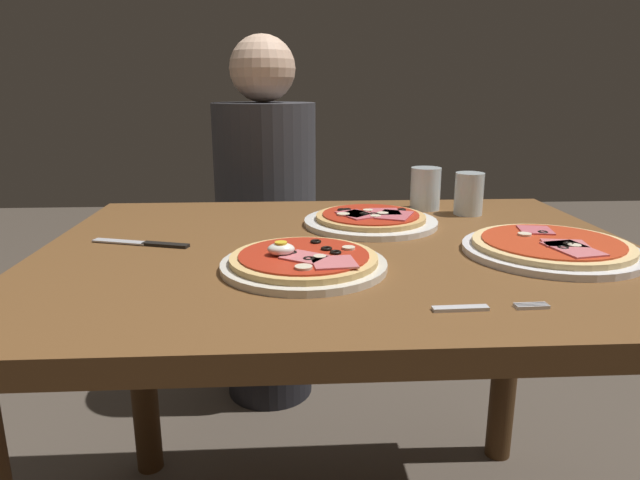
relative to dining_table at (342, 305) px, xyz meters
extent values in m
cube|color=brown|center=(0.00, 0.00, 0.10)|extent=(1.11, 0.86, 0.04)
cylinder|color=#4A3018|center=(-0.49, 0.37, -0.27)|extent=(0.07, 0.07, 0.70)
cylinder|color=#4A3018|center=(0.49, 0.37, -0.27)|extent=(0.07, 0.07, 0.70)
cylinder|color=silver|center=(-0.08, -0.13, 0.12)|extent=(0.27, 0.27, 0.01)
cylinder|color=#DBB26B|center=(-0.08, -0.13, 0.13)|extent=(0.24, 0.24, 0.01)
cylinder|color=#B72D19|center=(-0.08, -0.13, 0.14)|extent=(0.21, 0.21, 0.00)
torus|color=black|center=(-0.10, -0.13, 0.14)|extent=(0.02, 0.02, 0.00)
torus|color=black|center=(-0.05, -0.06, 0.14)|extent=(0.02, 0.02, 0.00)
torus|color=black|center=(-0.02, -0.13, 0.14)|extent=(0.02, 0.02, 0.00)
torus|color=black|center=(-0.07, -0.17, 0.14)|extent=(0.02, 0.02, 0.00)
torus|color=black|center=(-0.04, -0.11, 0.14)|extent=(0.02, 0.02, 0.00)
cube|color=#D16B70|center=(-0.03, -0.19, 0.14)|extent=(0.07, 0.07, 0.00)
cube|color=#D16B70|center=(-0.08, -0.15, 0.14)|extent=(0.08, 0.08, 0.00)
cylinder|color=beige|center=(0.00, -0.11, 0.14)|extent=(0.02, 0.02, 0.00)
cylinder|color=beige|center=(-0.05, -0.16, 0.14)|extent=(0.02, 0.02, 0.00)
cylinder|color=beige|center=(-0.08, -0.21, 0.14)|extent=(0.03, 0.03, 0.00)
ellipsoid|color=white|center=(-0.11, -0.14, 0.15)|extent=(0.04, 0.03, 0.02)
cylinder|color=yellow|center=(-0.11, -0.14, 0.16)|extent=(0.02, 0.02, 0.00)
cylinder|color=white|center=(0.36, -0.07, 0.12)|extent=(0.31, 0.31, 0.01)
cylinder|color=#E5C17F|center=(0.36, -0.07, 0.13)|extent=(0.27, 0.27, 0.01)
cylinder|color=red|center=(0.36, -0.07, 0.14)|extent=(0.24, 0.24, 0.00)
torus|color=black|center=(0.38, -0.11, 0.14)|extent=(0.02, 0.02, 0.00)
torus|color=black|center=(0.36, -0.13, 0.14)|extent=(0.02, 0.02, 0.00)
torus|color=black|center=(0.37, -0.03, 0.14)|extent=(0.02, 0.02, 0.00)
cube|color=#D16B70|center=(0.37, -0.13, 0.14)|extent=(0.08, 0.11, 0.00)
cube|color=#C65B66|center=(0.36, -0.01, 0.14)|extent=(0.07, 0.07, 0.00)
cube|color=#D16B70|center=(0.37, -0.10, 0.14)|extent=(0.08, 0.06, 0.00)
cylinder|color=beige|center=(0.33, -0.04, 0.14)|extent=(0.02, 0.02, 0.00)
cylinder|color=beige|center=(0.38, -0.12, 0.14)|extent=(0.02, 0.02, 0.00)
cylinder|color=white|center=(0.08, 0.16, 0.12)|extent=(0.28, 0.28, 0.01)
cylinder|color=tan|center=(0.08, 0.16, 0.13)|extent=(0.23, 0.23, 0.01)
cylinder|color=#B72D19|center=(0.08, 0.16, 0.14)|extent=(0.21, 0.21, 0.00)
torus|color=black|center=(0.06, 0.15, 0.14)|extent=(0.02, 0.02, 0.00)
torus|color=black|center=(0.08, 0.15, 0.14)|extent=(0.02, 0.02, 0.00)
torus|color=black|center=(0.03, 0.20, 0.14)|extent=(0.02, 0.02, 0.00)
torus|color=black|center=(0.02, 0.19, 0.14)|extent=(0.02, 0.02, 0.00)
torus|color=black|center=(0.15, 0.19, 0.14)|extent=(0.02, 0.02, 0.00)
cube|color=#C65B66|center=(0.11, 0.17, 0.14)|extent=(0.06, 0.07, 0.00)
cube|color=#C65B66|center=(0.04, 0.15, 0.14)|extent=(0.09, 0.10, 0.00)
cube|color=#D16B70|center=(0.04, 0.15, 0.14)|extent=(0.08, 0.08, 0.00)
cube|color=#C65B66|center=(0.12, 0.14, 0.14)|extent=(0.10, 0.11, 0.00)
cylinder|color=beige|center=(0.08, 0.13, 0.14)|extent=(0.02, 0.02, 0.00)
cylinder|color=beige|center=(0.02, 0.15, 0.14)|extent=(0.03, 0.03, 0.00)
cylinder|color=beige|center=(0.07, 0.18, 0.14)|extent=(0.02, 0.02, 0.00)
cylinder|color=beige|center=(0.10, 0.15, 0.14)|extent=(0.02, 0.02, 0.00)
cylinder|color=silver|center=(0.32, 0.25, 0.17)|extent=(0.07, 0.07, 0.10)
cylinder|color=silver|center=(0.32, 0.25, 0.13)|extent=(0.06, 0.06, 0.03)
cylinder|color=silver|center=(0.23, 0.32, 0.17)|extent=(0.07, 0.07, 0.10)
cylinder|color=silver|center=(0.23, 0.32, 0.14)|extent=(0.06, 0.06, 0.04)
cube|color=silver|center=(0.13, -0.32, 0.12)|extent=(0.08, 0.02, 0.00)
cube|color=silver|center=(0.22, -0.32, 0.12)|extent=(0.05, 0.00, 0.00)
cube|color=silver|center=(0.22, -0.32, 0.12)|extent=(0.05, 0.00, 0.00)
cube|color=silver|center=(0.22, -0.32, 0.12)|extent=(0.05, 0.00, 0.00)
cube|color=silver|center=(0.22, -0.31, 0.12)|extent=(0.05, 0.00, 0.00)
cube|color=silver|center=(-0.42, 0.04, 0.12)|extent=(0.11, 0.05, 0.00)
cube|color=black|center=(-0.33, 0.02, 0.12)|extent=(0.09, 0.04, 0.01)
cylinder|color=black|center=(-0.17, 0.77, -0.39)|extent=(0.29, 0.29, 0.46)
cylinder|color=#38383D|center=(-0.17, 0.77, 0.10)|extent=(0.32, 0.32, 0.52)
sphere|color=beige|center=(-0.17, 0.77, 0.46)|extent=(0.20, 0.20, 0.20)
camera|label=1|loc=(-0.10, -1.00, 0.40)|focal=31.43mm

